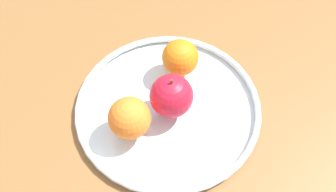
{
  "coord_description": "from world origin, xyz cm",
  "views": [
    {
      "loc": [
        -28.03,
        29.03,
        65.28
      ],
      "look_at": [
        0.0,
        0.0,
        4.8
      ],
      "focal_mm": 43.77,
      "sensor_mm": 36.0,
      "label": 1
    }
  ],
  "objects_px": {
    "fruit_bowl": "(168,108)",
    "orange_front_right": "(129,118)",
    "apple": "(172,95)",
    "orange_front_left": "(180,58)"
  },
  "relations": [
    {
      "from": "apple",
      "to": "orange_front_left",
      "type": "bearing_deg",
      "value": -56.42
    },
    {
      "from": "apple",
      "to": "orange_front_right",
      "type": "relative_size",
      "value": 1.16
    },
    {
      "from": "fruit_bowl",
      "to": "orange_front_left",
      "type": "distance_m",
      "value": 0.1
    },
    {
      "from": "apple",
      "to": "orange_front_right",
      "type": "bearing_deg",
      "value": 75.69
    },
    {
      "from": "orange_front_left",
      "to": "orange_front_right",
      "type": "distance_m",
      "value": 0.16
    },
    {
      "from": "fruit_bowl",
      "to": "orange_front_right",
      "type": "distance_m",
      "value": 0.09
    },
    {
      "from": "apple",
      "to": "orange_front_left",
      "type": "height_order",
      "value": "apple"
    },
    {
      "from": "apple",
      "to": "orange_front_left",
      "type": "xyz_separation_m",
      "value": [
        0.05,
        -0.07,
        -0.0
      ]
    },
    {
      "from": "orange_front_left",
      "to": "apple",
      "type": "bearing_deg",
      "value": 123.58
    },
    {
      "from": "fruit_bowl",
      "to": "orange_front_right",
      "type": "height_order",
      "value": "orange_front_right"
    }
  ]
}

